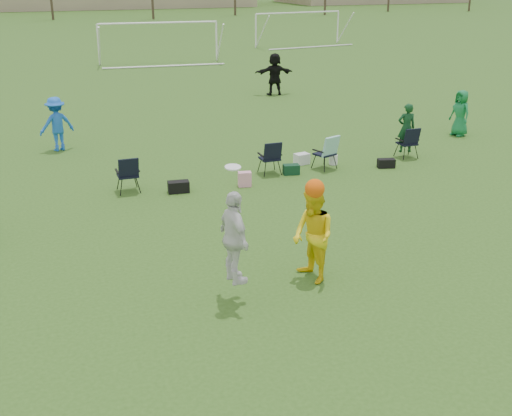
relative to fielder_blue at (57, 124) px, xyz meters
name	(u,v)px	position (x,y,z in m)	size (l,w,h in m)	color
ground	(327,324)	(3.39, -12.76, -0.86)	(260.00, 260.00, 0.00)	#2F5219
fielder_blue	(57,124)	(0.00, 0.00, 0.00)	(1.11, 0.64, 1.73)	blue
fielder_green_far	(460,113)	(13.36, -2.76, -0.06)	(0.78, 0.51, 1.60)	#14753B
fielder_black	(275,74)	(10.13, 6.67, 0.09)	(1.78, 0.57, 1.92)	black
center_contest	(285,235)	(3.21, -11.31, 0.18)	(2.28, 1.28, 2.53)	white
sideline_setup	(308,153)	(6.67, -4.71, -0.35)	(9.27, 1.74, 1.67)	#103C1C
goal_mid	(158,31)	(7.39, 19.24, 1.06)	(7.40, 0.63, 2.46)	white
goal_right	(298,19)	(19.39, 25.24, 1.06)	(7.35, 1.14, 2.46)	white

